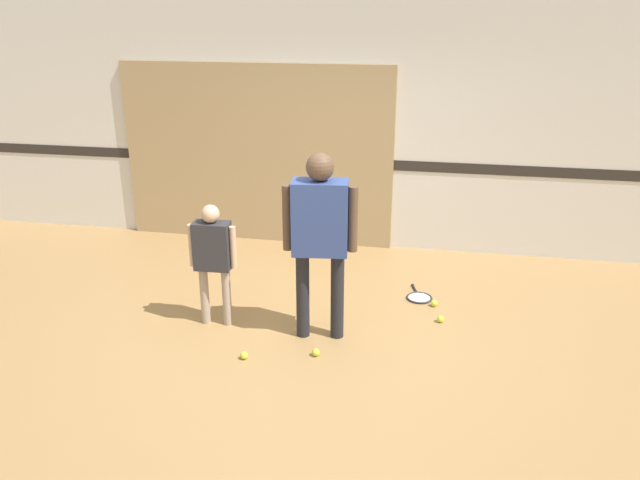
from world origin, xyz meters
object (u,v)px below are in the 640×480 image
object	(u,v)px
person_instructor	(320,227)
tennis_ball_stray_left	(440,319)
racket_spare_on_floor	(419,297)
person_student_left	(213,252)
tennis_ball_stray_right	(244,355)
tennis_ball_near_instructor	(316,352)
tennis_ball_by_spare_racket	(434,303)

from	to	relation	value
person_instructor	tennis_ball_stray_left	world-z (taller)	person_instructor
racket_spare_on_floor	tennis_ball_stray_left	size ratio (longest dim) A/B	7.09
person_student_left	tennis_ball_stray_right	distance (m)	0.98
person_instructor	tennis_ball_near_instructor	world-z (taller)	person_instructor
person_instructor	tennis_ball_stray_right	bearing A→B (deg)	-144.21
tennis_ball_near_instructor	person_student_left	bearing A→B (deg)	158.60
person_instructor	tennis_ball_stray_right	world-z (taller)	person_instructor
person_student_left	tennis_ball_stray_left	world-z (taller)	person_student_left
person_instructor	racket_spare_on_floor	world-z (taller)	person_instructor
person_instructor	person_student_left	xyz separation A→B (m)	(-0.99, 0.05, -0.32)
person_instructor	racket_spare_on_floor	bearing A→B (deg)	41.07
tennis_ball_stray_right	tennis_ball_near_instructor	bearing A→B (deg)	15.48
person_student_left	racket_spare_on_floor	bearing A→B (deg)	23.39
racket_spare_on_floor	tennis_ball_stray_left	distance (m)	0.53
person_instructor	tennis_ball_stray_left	bearing A→B (deg)	16.16
tennis_ball_by_spare_racket	tennis_ball_stray_right	world-z (taller)	same
person_student_left	tennis_ball_stray_left	xyz separation A→B (m)	(2.04, 0.41, -0.68)
racket_spare_on_floor	tennis_ball_stray_left	world-z (taller)	tennis_ball_stray_left
person_instructor	tennis_ball_by_spare_racket	size ratio (longest dim) A/B	25.24
tennis_ball_near_instructor	tennis_ball_stray_right	bearing A→B (deg)	-164.52
person_student_left	tennis_ball_by_spare_racket	distance (m)	2.22
racket_spare_on_floor	tennis_ball_by_spare_racket	xyz separation A→B (m)	(0.15, -0.16, 0.02)
tennis_ball_near_instructor	tennis_ball_by_spare_racket	xyz separation A→B (m)	(0.96, 1.13, 0.00)
person_instructor	person_student_left	bearing A→B (deg)	170.08
tennis_ball_stray_left	person_student_left	bearing A→B (deg)	-168.77
racket_spare_on_floor	tennis_ball_stray_right	xyz separation A→B (m)	(-1.39, -1.45, 0.02)
tennis_ball_by_spare_racket	tennis_ball_stray_left	world-z (taller)	same
racket_spare_on_floor	tennis_ball_stray_left	xyz separation A→B (m)	(0.22, -0.48, 0.02)
person_instructor	tennis_ball_stray_right	xyz separation A→B (m)	(-0.55, -0.51, -1.00)
tennis_ball_stray_left	tennis_ball_stray_right	xyz separation A→B (m)	(-1.61, -0.97, 0.00)
person_instructor	tennis_ball_by_spare_racket	bearing A→B (deg)	30.88
tennis_ball_stray_left	tennis_ball_stray_right	distance (m)	1.88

